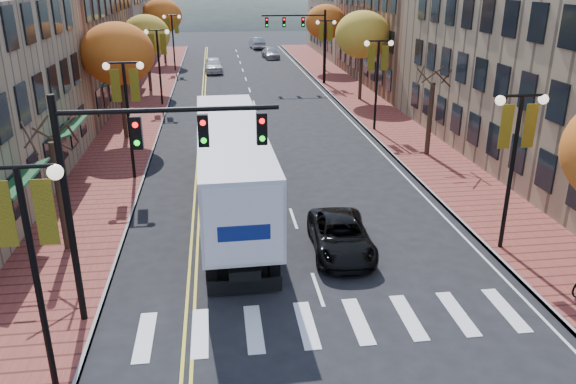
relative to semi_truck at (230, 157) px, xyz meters
name	(u,v)px	position (x,y,z in m)	size (l,w,h in m)	color
ground	(344,365)	(2.63, -11.60, -2.41)	(200.00, 200.00, 0.00)	black
sidewalk_left	(142,110)	(-6.37, 20.90, -2.33)	(4.00, 85.00, 0.15)	brown
sidewalk_right	(364,103)	(11.63, 20.90, -2.33)	(4.00, 85.00, 0.15)	brown
building_left_mid	(37,36)	(-14.37, 24.40, 3.09)	(12.00, 24.00, 11.00)	brown
building_left_far	(97,22)	(-14.37, 49.40, 2.34)	(12.00, 26.00, 9.50)	#9E8966
building_right_mid	(437,30)	(21.13, 30.40, 2.59)	(15.00, 24.00, 10.00)	brown
building_right_far	(376,12)	(21.13, 52.40, 3.09)	(15.00, 20.00, 11.00)	#9E8966
tree_left_a	(61,197)	(-6.37, -3.60, -0.16)	(0.28, 0.28, 4.20)	#382619
tree_left_b	(118,54)	(-6.37, 12.40, 3.04)	(4.48, 4.48, 7.21)	#382619
tree_left_c	(146,35)	(-6.37, 28.40, 2.65)	(4.16, 4.16, 6.69)	#382619
tree_left_d	(162,16)	(-6.37, 46.40, 3.20)	(4.61, 4.61, 7.42)	#382619
tree_right_b	(430,119)	(11.63, 6.40, -0.16)	(0.28, 0.28, 4.20)	#382619
tree_right_c	(363,35)	(11.63, 22.40, 3.04)	(4.48, 4.48, 7.21)	#382619
tree_right_d	(325,22)	(11.63, 38.40, 2.88)	(4.35, 4.35, 7.00)	#382619
lamp_left_a	(29,238)	(-4.87, -11.60, 1.89)	(1.96, 0.36, 6.05)	black
lamp_left_b	(126,98)	(-4.87, 4.40, 1.89)	(1.96, 0.36, 6.05)	black
lamp_left_c	(158,52)	(-4.87, 22.40, 1.89)	(1.96, 0.36, 6.05)	black
lamp_left_d	(173,32)	(-4.87, 40.40, 1.89)	(1.96, 0.36, 6.05)	black
lamp_right_a	(516,143)	(10.13, -5.60, 1.89)	(1.96, 0.36, 6.05)	black
lamp_right_b	(378,68)	(10.13, 12.40, 1.89)	(1.96, 0.36, 6.05)	black
lamp_right_c	(326,39)	(10.13, 30.40, 1.89)	(1.96, 0.36, 6.05)	black
traffic_mast_near	(134,167)	(-2.85, -8.60, 2.52)	(6.10, 0.35, 7.00)	black
traffic_mast_far	(305,33)	(8.11, 30.40, 2.52)	(6.10, 0.34, 7.00)	black
semi_truck	(230,157)	(0.00, 0.00, 0.00)	(3.00, 16.52, 4.12)	black
black_suv	(341,236)	(3.99, -4.95, -1.75)	(2.18, 4.72, 1.31)	black
car_far_white	(214,65)	(-0.62, 39.18, -1.60)	(1.91, 4.75, 1.62)	silver
car_far_silver	(271,53)	(6.74, 49.79, -1.75)	(1.82, 4.48, 1.30)	#94949A
car_far_oncoming	(257,43)	(5.79, 60.51, -1.59)	(1.73, 4.97, 1.64)	#A3A4AB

